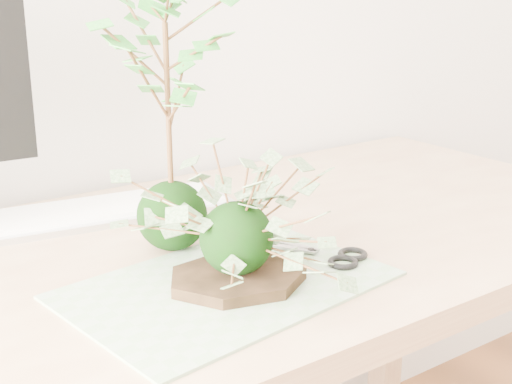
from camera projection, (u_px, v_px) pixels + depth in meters
desk at (190, 303)px, 1.07m from camera, size 1.60×0.70×0.74m
cutting_mat at (227, 285)px, 0.92m from camera, size 0.43×0.32×0.00m
stone_dish at (237, 278)px, 0.92m from camera, size 0.23×0.23×0.01m
ivy_kokedama at (236, 205)px, 0.89m from camera, size 0.33×0.33×0.19m
maple_kokedama at (166, 42)px, 0.96m from camera, size 0.29×0.29×0.43m
keyboard at (90, 213)px, 1.18m from camera, size 0.49×0.21×0.02m
scissors at (329, 257)px, 0.99m from camera, size 0.09×0.18×0.01m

